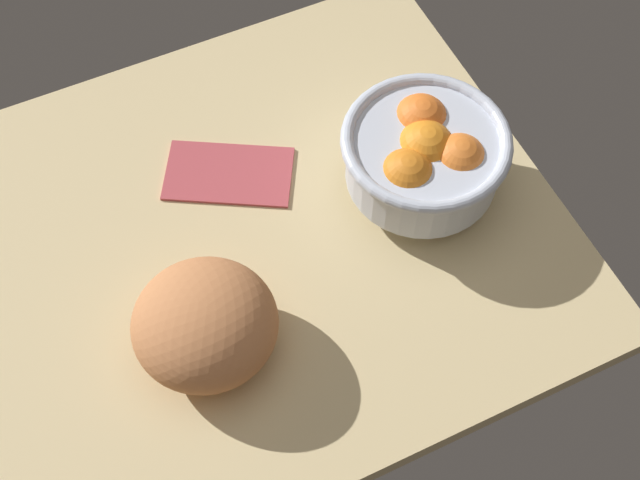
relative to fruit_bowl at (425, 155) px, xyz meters
The scene contains 4 objects.
ground_plane 26.14cm from the fruit_bowl, behind, with size 79.53×64.42×3.00cm, color #D8BF87.
fruit_bowl is the anchor object (origin of this frame).
bread_loaf 32.87cm from the fruit_bowl, 164.32° to the right, with size 15.99×15.72×10.66cm, color #C77C4A.
napkin_folded 25.00cm from the fruit_bowl, 150.31° to the left, with size 15.99×9.11×0.84cm, color #B9484F.
Camera 1 is at (-12.20, -51.82, 89.07)cm, focal length 47.87 mm.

